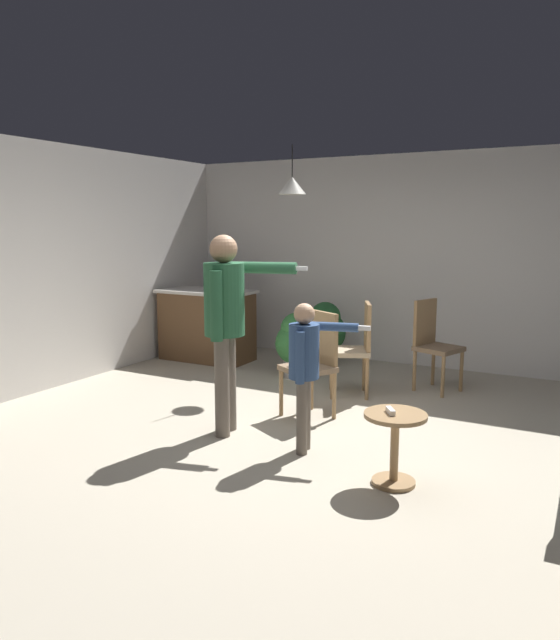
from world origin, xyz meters
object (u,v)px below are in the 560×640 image
Objects in this scene: potted_plant_by_wall at (297,342)px; person_child at (305,361)px; person_adult at (226,312)px; dining_chair_by_counter at (314,360)px; spare_remote_on_table at (391,411)px; potted_plant_corner at (325,330)px; dining_chair_near_wall at (356,345)px; side_table_by_couch at (395,440)px; kitchen_counter at (207,325)px; dining_chair_centre_back at (433,341)px.

person_child is at bearing -61.44° from potted_plant_by_wall.
person_adult is 1.06m from dining_chair_by_counter.
person_child is at bearing 160.97° from spare_remote_on_table.
potted_plant_corner is (-1.09, 2.82, -0.30)m from person_child.
dining_chair_near_wall reaches higher than spare_remote_on_table.
potted_plant_corner is (-1.92, 3.07, 0.13)m from side_table_by_couch.
spare_remote_on_table is at bearing -177.90° from dining_chair_near_wall.
kitchen_counter reaches higher than potted_plant_by_wall.
kitchen_counter is at bearing -71.37° from dining_chair_centre_back.
person_adult reaches higher than kitchen_counter.
kitchen_counter is 9.69× the size of spare_remote_on_table.
dining_chair_by_counter is (2.30, -1.50, 0.07)m from kitchen_counter.
spare_remote_on_table is (-0.03, -0.02, 0.21)m from side_table_by_couch.
potted_plant_by_wall is 3.04m from spare_remote_on_table.
potted_plant_by_wall is at bearing 175.00° from person_adult.
person_child is 1.21× the size of dining_chair_centre_back.
spare_remote_on_table is (1.58, -0.34, -0.54)m from person_adult.
person_child is 9.31× the size of spare_remote_on_table.
potted_plant_corner is at bearing -172.32° from person_child.
dining_chair_centre_back is (0.67, 0.59, 0.00)m from dining_chair_near_wall.
dining_chair_near_wall is 1.40m from potted_plant_corner.
dining_chair_near_wall reaches higher than potted_plant_by_wall.
kitchen_counter is 3.06m from dining_chair_centre_back.
dining_chair_centre_back is at bearing 98.67° from side_table_by_couch.
dining_chair_centre_back is 7.69× the size of spare_remote_on_table.
potted_plant_corner is (-0.77, 1.96, -0.09)m from dining_chair_by_counter.
kitchen_counter is 4.32m from side_table_by_couch.
potted_plant_corner is at bearing 171.72° from person_adult.
dining_chair_near_wall reaches higher than potted_plant_corner.
person_child reaches higher than dining_chair_near_wall.
kitchen_counter reaches higher than potted_plant_corner.
side_table_by_couch is at bearing -50.00° from potted_plant_by_wall.
side_table_by_couch is at bearing -176.97° from dining_chair_near_wall.
dining_chair_near_wall is at bearing -67.56° from dining_chair_by_counter.
person_child reaches higher than dining_chair_centre_back.
side_table_by_couch is at bearing 33.07° from spare_remote_on_table.
dining_chair_near_wall is at bearing 118.28° from side_table_by_couch.
potted_plant_by_wall reaches higher than side_table_by_couch.
potted_plant_corner is (-1.53, 0.51, -0.09)m from dining_chair_centre_back.
person_adult is 13.33× the size of spare_remote_on_table.
kitchen_counter is 2.99m from person_adult.
spare_remote_on_table is (1.03, -1.99, -0.01)m from dining_chair_near_wall.
person_child reaches higher than potted_plant_corner.
spare_remote_on_table is (1.12, -1.13, -0.01)m from dining_chair_by_counter.
kitchen_counter is 1.52m from potted_plant_by_wall.
spare_remote_on_table is (0.36, -2.58, -0.01)m from dining_chair_centre_back.
side_table_by_couch is 0.52× the size of dining_chair_centre_back.
dining_chair_centre_back is 1.21× the size of potted_plant_corner.
dining_chair_centre_back is 1.61m from potted_plant_corner.
kitchen_counter is at bearing -155.81° from person_adult.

